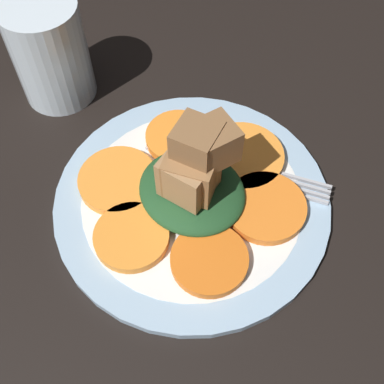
% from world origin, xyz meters
% --- Properties ---
extents(table_slab, '(1.20, 1.20, 0.02)m').
position_xyz_m(table_slab, '(0.00, 0.00, 0.01)').
color(table_slab, black).
rests_on(table_slab, ground).
extents(plate, '(0.28, 0.28, 0.01)m').
position_xyz_m(plate, '(0.00, 0.00, 0.03)').
color(plate, '#99B7D1').
rests_on(plate, table_slab).
extents(carrot_slice_0, '(0.08, 0.08, 0.01)m').
position_xyz_m(carrot_slice_0, '(-0.07, -0.03, 0.04)').
color(carrot_slice_0, orange).
rests_on(carrot_slice_0, plate).
extents(carrot_slice_1, '(0.09, 0.09, 0.01)m').
position_xyz_m(carrot_slice_1, '(-0.01, -0.07, 0.04)').
color(carrot_slice_1, orange).
rests_on(carrot_slice_1, plate).
extents(carrot_slice_2, '(0.07, 0.07, 0.01)m').
position_xyz_m(carrot_slice_2, '(0.06, -0.05, 0.04)').
color(carrot_slice_2, orange).
rests_on(carrot_slice_2, plate).
extents(carrot_slice_3, '(0.08, 0.08, 0.01)m').
position_xyz_m(carrot_slice_3, '(0.07, 0.03, 0.04)').
color(carrot_slice_3, orange).
rests_on(carrot_slice_3, plate).
extents(carrot_slice_4, '(0.07, 0.07, 0.01)m').
position_xyz_m(carrot_slice_4, '(0.02, 0.07, 0.04)').
color(carrot_slice_4, orange).
rests_on(carrot_slice_4, plate).
extents(carrot_slice_5, '(0.07, 0.07, 0.01)m').
position_xyz_m(carrot_slice_5, '(-0.06, 0.05, 0.04)').
color(carrot_slice_5, orange).
rests_on(carrot_slice_5, plate).
extents(center_pile, '(0.11, 0.10, 0.10)m').
position_xyz_m(center_pile, '(-0.00, -0.00, 0.07)').
color(center_pile, '#1E4723').
rests_on(center_pile, plate).
extents(fork, '(0.19, 0.08, 0.00)m').
position_xyz_m(fork, '(-0.02, -0.06, 0.03)').
color(fork, '#B2B2B7').
rests_on(fork, plate).
extents(water_glass, '(0.08, 0.08, 0.12)m').
position_xyz_m(water_glass, '(0.22, -0.03, 0.08)').
color(water_glass, silver).
rests_on(water_glass, table_slab).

